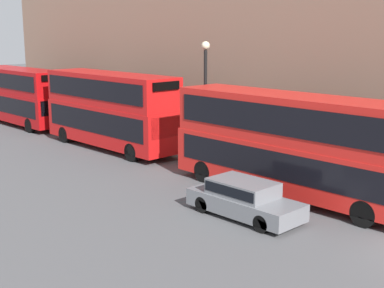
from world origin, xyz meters
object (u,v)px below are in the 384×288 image
object	(u,v)px
bus_leading	(292,141)
pedestrian	(154,133)
car_dark_sedan	(244,198)
bus_second_in_queue	(111,108)
bus_third_in_queue	(20,94)

from	to	relation	value
bus_leading	pedestrian	xyz separation A→B (m)	(2.29, 11.75, -1.61)
car_dark_sedan	bus_leading	bearing A→B (deg)	6.06
bus_leading	bus_second_in_queue	xyz separation A→B (m)	(0.00, 12.94, 0.08)
bus_leading	bus_third_in_queue	distance (m)	24.40
bus_third_in_queue	car_dark_sedan	xyz separation A→B (m)	(-3.40, -24.76, -1.55)
bus_leading	car_dark_sedan	xyz separation A→B (m)	(-3.40, -0.36, -1.63)
bus_leading	car_dark_sedan	size ratio (longest dim) A/B	2.49
bus_third_in_queue	car_dark_sedan	bearing A→B (deg)	-97.82
bus_second_in_queue	bus_third_in_queue	bearing A→B (deg)	90.00
bus_second_in_queue	bus_third_in_queue	world-z (taller)	bus_second_in_queue
bus_leading	bus_third_in_queue	world-z (taller)	bus_leading
bus_leading	bus_third_in_queue	xyz separation A→B (m)	(0.00, 24.40, -0.08)
bus_third_in_queue	pedestrian	distance (m)	12.94
bus_third_in_queue	bus_second_in_queue	bearing A→B (deg)	-90.00
car_dark_sedan	bus_second_in_queue	bearing A→B (deg)	75.67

